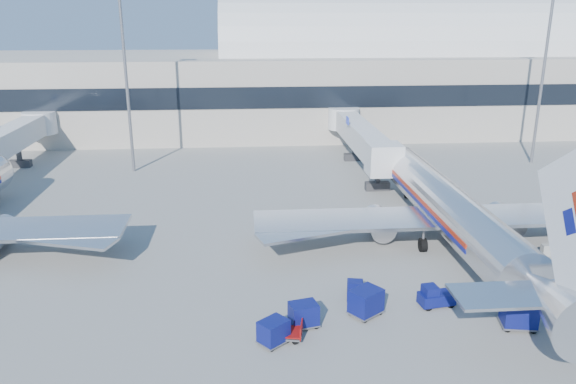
{
  "coord_description": "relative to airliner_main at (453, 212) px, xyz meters",
  "views": [
    {
      "loc": [
        -6.65,
        -36.87,
        18.09
      ],
      "look_at": [
        -3.2,
        6.0,
        4.47
      ],
      "focal_mm": 35.0,
      "sensor_mm": 36.0,
      "label": 1
    }
  ],
  "objects": [
    {
      "name": "ground",
      "position": [
        -10.0,
        -4.51,
        -2.93
      ],
      "size": [
        260.0,
        260.0,
        0.0
      ],
      "primitive_type": "plane",
      "color": "gray",
      "rests_on": "ground"
    },
    {
      "name": "terminal",
      "position": [
        -23.6,
        51.46,
        4.6
      ],
      "size": [
        170.0,
        28.15,
        21.0
      ],
      "color": "#B2AA9E",
      "rests_on": "ground"
    },
    {
      "name": "airliner_main",
      "position": [
        0.0,
        0.0,
        0.0
      ],
      "size": [
        32.0,
        37.26,
        12.07
      ],
      "color": "silver",
      "rests_on": "ground"
    },
    {
      "name": "jetbridge_near",
      "position": [
        -2.4,
        26.3,
        1.0
      ],
      "size": [
        4.4,
        27.5,
        6.25
      ],
      "color": "silver",
      "rests_on": "ground"
    },
    {
      "name": "jetbridge_mid",
      "position": [
        -44.4,
        26.3,
        1.0
      ],
      "size": [
        4.4,
        27.5,
        6.25
      ],
      "color": "silver",
      "rests_on": "ground"
    },
    {
      "name": "mast_west",
      "position": [
        -30.0,
        25.49,
        11.87
      ],
      "size": [
        2.0,
        1.2,
        22.6
      ],
      "color": "slate",
      "rests_on": "ground"
    },
    {
      "name": "mast_east",
      "position": [
        20.0,
        25.49,
        11.87
      ],
      "size": [
        2.0,
        1.2,
        22.6
      ],
      "color": "slate",
      "rests_on": "ground"
    },
    {
      "name": "barrier_near",
      "position": [
        8.0,
        -2.51,
        -2.48
      ],
      "size": [
        3.0,
        0.55,
        0.9
      ],
      "primitive_type": "cube",
      "color": "#9E9E96",
      "rests_on": "ground"
    },
    {
      "name": "tug_lead",
      "position": [
        -4.53,
        -9.69,
        -2.25
      ],
      "size": [
        2.43,
        1.49,
        1.48
      ],
      "rotation": [
        0.0,
        0.0,
        0.16
      ],
      "color": "#0B1055",
      "rests_on": "ground"
    },
    {
      "name": "tug_right",
      "position": [
        3.22,
        -7.02,
        -2.33
      ],
      "size": [
        2.08,
        2.18,
        1.31
      ],
      "rotation": [
        0.0,
        0.0,
        -0.86
      ],
      "color": "#0B1055",
      "rests_on": "ground"
    },
    {
      "name": "tug_left",
      "position": [
        -9.49,
        -8.15,
        -2.29
      ],
      "size": [
        1.45,
        2.3,
        1.39
      ],
      "rotation": [
        0.0,
        0.0,
        1.38
      ],
      "color": "#0B1055",
      "rests_on": "ground"
    },
    {
      "name": "cart_train_a",
      "position": [
        -9.26,
        -10.46,
        -1.99
      ],
      "size": [
        2.5,
        2.4,
        1.75
      ],
      "rotation": [
        0.0,
        0.0,
        0.64
      ],
      "color": "#0B1055",
      "rests_on": "ground"
    },
    {
      "name": "cart_train_b",
      "position": [
        -13.3,
        -11.49,
        -2.11
      ],
      "size": [
        2.0,
        1.69,
        1.53
      ],
      "rotation": [
        0.0,
        0.0,
        0.24
      ],
      "color": "#0B1055",
      "rests_on": "ground"
    },
    {
      "name": "cart_train_c",
      "position": [
        -15.22,
        -13.23,
        -2.14
      ],
      "size": [
        2.1,
        2.06,
        1.48
      ],
      "rotation": [
        0.0,
        0.0,
        0.7
      ],
      "color": "#0B1055",
      "rests_on": "ground"
    },
    {
      "name": "cart_solo_near",
      "position": [
        -0.38,
        -12.66,
        -1.97
      ],
      "size": [
        2.28,
        1.89,
        1.8
      ],
      "rotation": [
        0.0,
        0.0,
        -0.18
      ],
      "color": "#0B1055",
      "rests_on": "ground"
    },
    {
      "name": "cart_open_red",
      "position": [
        -14.48,
        -12.78,
        -2.55
      ],
      "size": [
        2.18,
        1.73,
        0.52
      ],
      "rotation": [
        0.0,
        0.0,
        -0.19
      ],
      "color": "slate",
      "rests_on": "ground"
    }
  ]
}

